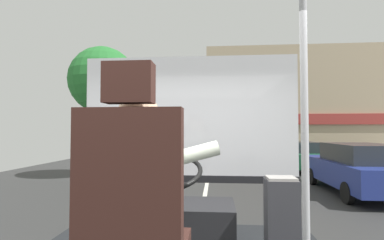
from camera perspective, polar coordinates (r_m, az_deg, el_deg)
ground at (r=10.71m, az=3.10°, el=-11.86°), size 18.00×44.00×0.06m
driver_seat at (r=1.48m, az=-11.31°, el=-20.64°), size 0.48×0.48×1.37m
bus_driver at (r=1.54m, az=-10.00°, el=-12.75°), size 0.83×0.57×0.75m
steering_console at (r=2.81m, az=-3.51°, el=-19.52°), size 1.10×1.00×0.88m
handrail_pole at (r=1.82m, az=21.42°, el=-3.56°), size 0.04×0.04×2.04m
fare_box at (r=2.38m, az=17.31°, el=-19.35°), size 0.23×0.20×0.72m
windshield_panel at (r=3.39m, az=-0.57°, el=-2.52°), size 2.50×0.08×1.48m
street_tree at (r=11.60m, az=-17.23°, el=7.41°), size 2.53×2.53×4.98m
shop_building at (r=20.47m, az=22.66°, el=2.47°), size 13.65×5.46×6.74m
parked_car_blue at (r=9.58m, az=30.11°, el=-8.18°), size 1.86×4.14×1.42m
parked_car_green at (r=14.24m, az=19.58°, el=-6.52°), size 1.82×4.39×1.29m
parked_car_red at (r=20.09m, az=15.50°, el=-5.00°), size 1.86×4.26×1.46m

